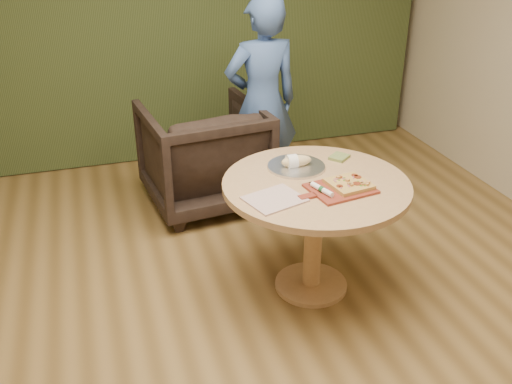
{
  "coord_description": "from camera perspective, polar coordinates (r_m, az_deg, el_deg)",
  "views": [
    {
      "loc": [
        -0.78,
        -2.27,
        2.21
      ],
      "look_at": [
        0.0,
        0.25,
        0.87
      ],
      "focal_mm": 40.0,
      "sensor_mm": 36.0,
      "label": 1
    }
  ],
  "objects": [
    {
      "name": "bread_roll",
      "position": [
        3.51,
        3.93,
        3.09
      ],
      "size": [
        0.19,
        0.09,
        0.09
      ],
      "color": "beige",
      "rests_on": "serving_tray"
    },
    {
      "name": "pizza_paddle",
      "position": [
        3.27,
        8.3,
        0.29
      ],
      "size": [
        0.47,
        0.33,
        0.01
      ],
      "rotation": [
        0.0,
        0.0,
        0.16
      ],
      "color": "maroon",
      "rests_on": "pedestal_table"
    },
    {
      "name": "room_shell",
      "position": [
        2.53,
        1.66,
        8.28
      ],
      "size": [
        5.04,
        6.04,
        2.84
      ],
      "color": "olive",
      "rests_on": "ground"
    },
    {
      "name": "serving_tray",
      "position": [
        3.53,
        4.04,
        2.57
      ],
      "size": [
        0.36,
        0.36,
        0.02
      ],
      "color": "silver",
      "rests_on": "pedestal_table"
    },
    {
      "name": "cutlery_roll",
      "position": [
        3.21,
        6.61,
        0.26
      ],
      "size": [
        0.08,
        0.2,
        0.03
      ],
      "rotation": [
        0.0,
        0.0,
        0.31
      ],
      "color": "white",
      "rests_on": "pizza_paddle"
    },
    {
      "name": "green_packet",
      "position": [
        3.68,
        8.32,
        3.47
      ],
      "size": [
        0.16,
        0.15,
        0.02
      ],
      "primitive_type": "cube",
      "rotation": [
        0.0,
        0.0,
        0.68
      ],
      "color": "#55682F",
      "rests_on": "pedestal_table"
    },
    {
      "name": "flatbread_pizza",
      "position": [
        3.3,
        9.31,
        0.82
      ],
      "size": [
        0.25,
        0.25,
        0.04
      ],
      "rotation": [
        0.0,
        0.0,
        0.16
      ],
      "color": "tan",
      "rests_on": "pizza_paddle"
    },
    {
      "name": "armchair",
      "position": [
        4.54,
        -5.26,
        4.19
      ],
      "size": [
        0.98,
        0.93,
        0.92
      ],
      "primitive_type": "imported",
      "rotation": [
        0.0,
        0.0,
        3.25
      ],
      "color": "black",
      "rests_on": "ground"
    },
    {
      "name": "newspaper",
      "position": [
        3.13,
        1.87,
        -0.72
      ],
      "size": [
        0.36,
        0.33,
        0.01
      ],
      "primitive_type": "cube",
      "rotation": [
        0.0,
        0.0,
        0.3
      ],
      "color": "white",
      "rests_on": "pedestal_table"
    },
    {
      "name": "pedestal_table",
      "position": [
        3.42,
        5.94,
        -1.1
      ],
      "size": [
        1.11,
        1.11,
        0.75
      ],
      "rotation": [
        0.0,
        0.0,
        0.14
      ],
      "color": "tan",
      "rests_on": "ground"
    },
    {
      "name": "curtain",
      "position": [
        5.29,
        -9.02,
        17.88
      ],
      "size": [
        4.8,
        0.14,
        2.78
      ],
      "primitive_type": "cube",
      "color": "#2B3719",
      "rests_on": "ground"
    },
    {
      "name": "person_standing",
      "position": [
        4.48,
        0.6,
        8.88
      ],
      "size": [
        0.62,
        0.43,
        1.64
      ],
      "primitive_type": "imported",
      "rotation": [
        0.0,
        0.0,
        3.2
      ],
      "color": "#39558F",
      "rests_on": "ground"
    }
  ]
}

